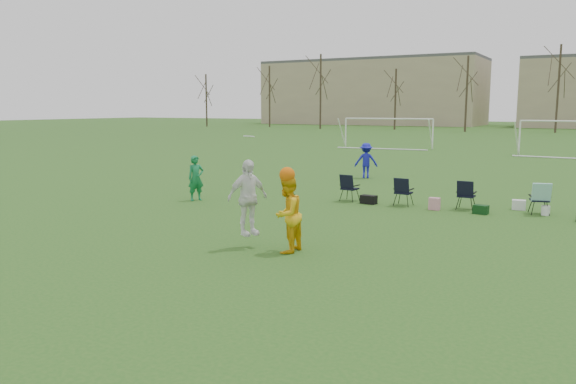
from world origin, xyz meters
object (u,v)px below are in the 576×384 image
Objects in this scene: fielder_green_near at (196,178)px; center_contest at (270,206)px; fielder_blue at (366,161)px; goal_left at (388,125)px.

fielder_green_near is 7.70m from center_contest.
fielder_blue reaches higher than fielder_green_near.
fielder_green_near is 28.92m from goal_left.
center_contest is at bearing -98.81° from fielder_green_near.
fielder_blue is 0.62× the size of center_contest.
center_contest is 34.74m from goal_left.
fielder_blue is at bearing 11.92° from fielder_green_near.
center_contest reaches higher than fielder_green_near.
fielder_green_near is 9.55m from fielder_blue.
center_contest reaches higher than fielder_blue.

